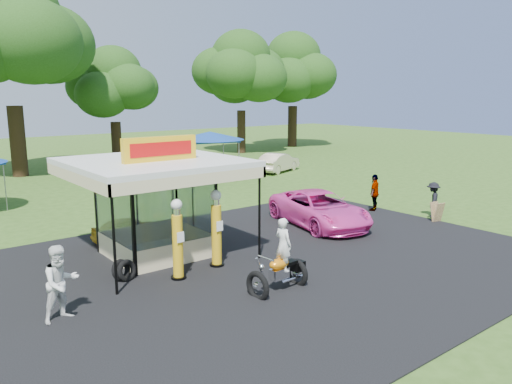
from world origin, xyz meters
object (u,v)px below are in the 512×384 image
gas_pump_left (178,242)px  spectator_east_b (375,193)px  gas_station_kiosk (155,205)px  gas_pump_right (216,230)px  spectator_west (61,283)px  spectator_east_a (433,200)px  bg_car_d (200,164)px  bg_car_c (159,168)px  pink_sedan (319,209)px  motorcycle (281,261)px  tent_east (210,136)px  kiosk_car (130,229)px  bg_car_e (278,162)px  a_frame_sign (437,212)px

gas_pump_left → spectator_east_b: 12.11m
gas_station_kiosk → gas_pump_right: bearing=-66.6°
spectator_west → spectator_east_a: size_ratio=1.19×
bg_car_d → bg_car_c: bearing=115.0°
spectator_west → pink_sedan: bearing=0.1°
gas_station_kiosk → motorcycle: bearing=-75.3°
bg_car_d → tent_east: 3.65m
kiosk_car → spectator_east_a: bearing=-111.8°
gas_pump_left → kiosk_car: gas_pump_left is taller
bg_car_e → tent_east: bearing=65.7°
spectator_east_b → bg_car_d: (-0.18, 15.44, -0.25)m
gas_pump_right → pink_sedan: size_ratio=0.48×
bg_car_d → tent_east: (-0.93, -2.76, 2.21)m
gas_pump_right → bg_car_e: (14.88, 14.23, -0.54)m
a_frame_sign → spectator_east_b: size_ratio=0.49×
spectator_east_a → bg_car_c: bearing=-101.2°
gas_station_kiosk → gas_pump_left: (-0.58, -2.53, -0.58)m
kiosk_car → gas_pump_right: bearing=-167.6°
motorcycle → bg_car_e: size_ratio=0.53×
kiosk_car → bg_car_d: bearing=-41.0°
gas_station_kiosk → bg_car_c: size_ratio=1.20×
spectator_west → tent_east: size_ratio=0.43×
bg_car_e → tent_east: 6.05m
kiosk_car → spectator_west: (-4.21, -5.39, 0.49)m
spectator_east_a → spectator_east_b: spectator_east_b is taller
motorcycle → bg_car_d: size_ratio=0.47×
bg_car_c → bg_car_d: (3.74, 1.00, -0.12)m
gas_station_kiosk → motorcycle: gas_station_kiosk is taller
pink_sedan → tent_east: size_ratio=1.18×
pink_sedan → kiosk_car: bearing=170.7°
gas_station_kiosk → bg_car_d: size_ratio=1.16×
pink_sedan → bg_car_e: (8.55, 12.62, -0.05)m
gas_station_kiosk → motorcycle: size_ratio=2.45×
spectator_west → spectator_east_b: bearing=-2.0°
motorcycle → bg_car_d: bearing=60.1°
motorcycle → gas_station_kiosk: bearing=100.9°
kiosk_car → pink_sedan: (7.32, -2.87, 0.26)m
bg_car_e → tent_east: (-5.63, 0.34, 2.17)m
pink_sedan → tent_east: (2.92, 12.96, 2.12)m
spectator_east_a → tent_east: tent_east is taller
gas_pump_left → pink_sedan: (7.90, 1.86, -0.46)m
gas_pump_right → bg_car_e: bearing=43.7°
gas_pump_left → spectator_east_a: gas_pump_left is taller
gas_pump_right → spectator_east_b: bearing=10.4°
gas_pump_left → a_frame_sign: (12.41, -0.92, -0.75)m
gas_station_kiosk → tent_east: 16.03m
bg_car_d → spectator_west: bearing=150.0°
a_frame_sign → bg_car_c: (-4.41, 17.50, 0.32)m
gas_station_kiosk → gas_pump_right: 2.55m
spectator_east_b → gas_pump_left: bearing=-14.1°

